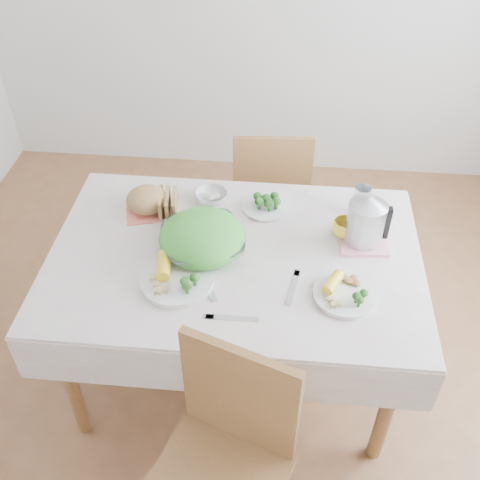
# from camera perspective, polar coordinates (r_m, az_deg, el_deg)

# --- Properties ---
(floor) EXTENTS (3.60, 3.60, 0.00)m
(floor) POSITION_cam_1_polar(r_m,az_deg,el_deg) (2.84, -0.45, -12.72)
(floor) COLOR brown
(floor) RESTS_ON ground
(dining_table) EXTENTS (1.40, 0.90, 0.75)m
(dining_table) POSITION_cam_1_polar(r_m,az_deg,el_deg) (2.55, -0.50, -7.79)
(dining_table) COLOR brown
(dining_table) RESTS_ON floor
(tablecloth) EXTENTS (1.50, 1.00, 0.01)m
(tablecloth) POSITION_cam_1_polar(r_m,az_deg,el_deg) (2.27, -0.55, -1.51)
(tablecloth) COLOR beige
(tablecloth) RESTS_ON dining_table
(chair_far) EXTENTS (0.44, 0.44, 0.91)m
(chair_far) POSITION_cam_1_polar(r_m,az_deg,el_deg) (3.10, 3.05, 5.08)
(chair_far) COLOR brown
(chair_far) RESTS_ON floor
(salad_bowl) EXTENTS (0.42, 0.42, 0.08)m
(salad_bowl) POSITION_cam_1_polar(r_m,az_deg,el_deg) (2.26, -3.80, -0.19)
(salad_bowl) COLOR white
(salad_bowl) RESTS_ON tablecloth
(dinner_plate_left) EXTENTS (0.34, 0.34, 0.02)m
(dinner_plate_left) POSITION_cam_1_polar(r_m,az_deg,el_deg) (2.16, -6.40, -4.04)
(dinner_plate_left) COLOR white
(dinner_plate_left) RESTS_ON tablecloth
(dinner_plate_right) EXTENTS (0.34, 0.34, 0.02)m
(dinner_plate_right) POSITION_cam_1_polar(r_m,az_deg,el_deg) (2.13, 10.56, -5.44)
(dinner_plate_right) COLOR white
(dinner_plate_right) RESTS_ON tablecloth
(broccoli_plate) EXTENTS (0.27, 0.27, 0.02)m
(broccoli_plate) POSITION_cam_1_polar(r_m,az_deg,el_deg) (2.49, 2.62, 3.38)
(broccoli_plate) COLOR beige
(broccoli_plate) RESTS_ON tablecloth
(napkin) EXTENTS (0.23, 0.23, 0.00)m
(napkin) POSITION_cam_1_polar(r_m,az_deg,el_deg) (2.51, -9.29, 3.04)
(napkin) COLOR #F5735D
(napkin) RESTS_ON tablecloth
(bread_loaf) EXTENTS (0.23, 0.23, 0.11)m
(bread_loaf) POSITION_cam_1_polar(r_m,az_deg,el_deg) (2.48, -9.43, 4.05)
(bread_loaf) COLOR olive
(bread_loaf) RESTS_ON napkin
(fruit_bowl) EXTENTS (0.19, 0.19, 0.05)m
(fruit_bowl) POSITION_cam_1_polar(r_m,az_deg,el_deg) (2.53, -2.91, 4.43)
(fruit_bowl) COLOR white
(fruit_bowl) RESTS_ON tablecloth
(yellow_mug) EXTENTS (0.12, 0.12, 0.08)m
(yellow_mug) POSITION_cam_1_polar(r_m,az_deg,el_deg) (2.36, 10.53, 1.18)
(yellow_mug) COLOR yellow
(yellow_mug) RESTS_ON tablecloth
(glass_tumbler) EXTENTS (0.08, 0.08, 0.14)m
(glass_tumbler) POSITION_cam_1_polar(r_m,az_deg,el_deg) (2.48, 12.21, 3.91)
(glass_tumbler) COLOR white
(glass_tumbler) RESTS_ON tablecloth
(pink_tray) EXTENTS (0.21, 0.21, 0.02)m
(pink_tray) POSITION_cam_1_polar(r_m,az_deg,el_deg) (2.37, 12.29, -0.02)
(pink_tray) COLOR pink
(pink_tray) RESTS_ON tablecloth
(electric_kettle) EXTENTS (0.19, 0.19, 0.22)m
(electric_kettle) POSITION_cam_1_polar(r_m,az_deg,el_deg) (2.30, 12.69, 2.09)
(electric_kettle) COLOR #B2B5BA
(electric_kettle) RESTS_ON pink_tray
(fork_left) EXTENTS (0.12, 0.20, 0.00)m
(fork_left) POSITION_cam_1_polar(r_m,az_deg,el_deg) (2.15, -3.59, -4.29)
(fork_left) COLOR silver
(fork_left) RESTS_ON tablecloth
(fork_right) EXTENTS (0.05, 0.19, 0.00)m
(fork_right) POSITION_cam_1_polar(r_m,az_deg,el_deg) (2.14, 5.39, -4.85)
(fork_right) COLOR silver
(fork_right) RESTS_ON tablecloth
(knife) EXTENTS (0.19, 0.03, 0.00)m
(knife) POSITION_cam_1_polar(r_m,az_deg,el_deg) (2.03, -0.82, -7.93)
(knife) COLOR silver
(knife) RESTS_ON tablecloth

